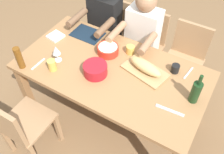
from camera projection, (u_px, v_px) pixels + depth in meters
The scene contains 23 objects.
ground_plane at pixel (112, 114), 2.80m from camera, with size 8.00×8.00×0.00m, color brown.
dining_table at pixel (112, 75), 2.32m from camera, with size 1.72×0.91×0.74m.
chair_far_right at pixel (19, 125), 2.16m from camera, with size 0.40×0.40×0.85m.
chair_near_right at pixel (111, 30), 3.05m from camera, with size 0.40×0.40×0.85m.
diner_near_right at pixel (103, 23), 2.79m from camera, with size 0.41×0.53×1.20m.
chair_near_center at pixel (146, 43), 2.89m from camera, with size 0.40×0.40×0.85m.
diner_near_center at pixel (141, 37), 2.63m from camera, with size 0.41×0.53×1.20m.
chair_near_left at pixel (185, 57), 2.73m from camera, with size 0.40×0.40×0.85m.
serving_bowl_pasta at pixel (108, 49), 2.36m from camera, with size 0.20×0.20×0.08m.
serving_bowl_fruit at pixel (95, 69), 2.17m from camera, with size 0.21×0.21×0.10m.
cutting_board at pixel (145, 71), 2.22m from camera, with size 0.40×0.22×0.02m, color tan.
bread_loaf at pixel (145, 67), 2.18m from camera, with size 0.32×0.11×0.09m, color tan.
wine_bottle at pixel (196, 92), 1.94m from camera, with size 0.08×0.08×0.29m.
beer_bottle at pixel (19, 58), 2.19m from camera, with size 0.06×0.06×0.22m, color brown.
wine_glass at pixel (56, 51), 2.24m from camera, with size 0.08×0.08×0.17m.
cup_far_right at pixel (52, 65), 2.21m from camera, with size 0.07×0.07×0.11m, color gold.
fork_far_right at pixel (38, 64), 2.29m from camera, with size 0.02×0.17×0.01m, color silver.
placemat_near_right at pixel (87, 34), 2.58m from camera, with size 0.32×0.23×0.01m, color #142333.
cup_near_center at pixel (130, 50), 2.37m from camera, with size 0.08×0.08×0.08m, color gold.
cup_near_left at pixel (175, 69), 2.20m from camera, with size 0.07×0.07×0.08m, color black.
fork_near_left at pixel (188, 73), 2.21m from camera, with size 0.02×0.17×0.01m, color silver.
carving_knife at pixel (170, 110), 1.94m from camera, with size 0.23×0.02×0.01m, color silver.
napkin_stack at pixel (56, 36), 2.54m from camera, with size 0.14×0.14×0.02m, color white.
Camera 1 is at (-0.80, 1.34, 2.36)m, focal length 40.03 mm.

